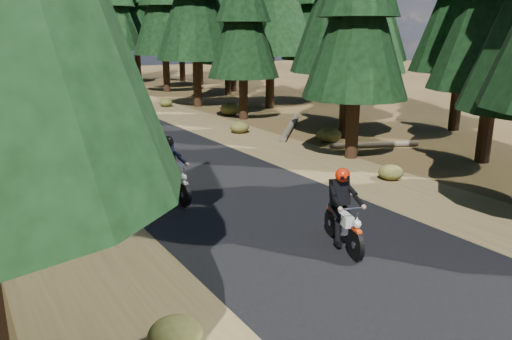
{
  "coord_description": "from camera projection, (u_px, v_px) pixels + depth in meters",
  "views": [
    {
      "loc": [
        -6.6,
        -9.17,
        4.58
      ],
      "look_at": [
        0.0,
        1.5,
        1.1
      ],
      "focal_mm": 35.0,
      "sensor_mm": 36.0,
      "label": 1
    }
  ],
  "objects": [
    {
      "name": "ground",
      "position": [
        288.0,
        228.0,
        12.08
      ],
      "size": [
        120.0,
        120.0,
        0.0
      ],
      "primitive_type": "plane",
      "color": "#403117",
      "rests_on": "ground"
    },
    {
      "name": "rider_follow",
      "position": [
        172.0,
        179.0,
        13.9
      ],
      "size": [
        0.76,
        2.07,
        1.81
      ],
      "rotation": [
        0.0,
        0.0,
        3.22
      ],
      "color": "#A9150B",
      "rests_on": "road"
    },
    {
      "name": "rider_lead",
      "position": [
        344.0,
        222.0,
        10.82
      ],
      "size": [
        1.16,
        2.06,
        1.76
      ],
      "rotation": [
        0.0,
        0.0,
        2.83
      ],
      "color": "silver",
      "rests_on": "road"
    },
    {
      "name": "road",
      "position": [
        199.0,
        178.0,
        16.18
      ],
      "size": [
        6.0,
        100.0,
        0.01
      ],
      "primitive_type": "cube",
      "color": "black",
      "rests_on": "ground"
    },
    {
      "name": "shoulder_r",
      "position": [
        312.0,
        160.0,
        18.51
      ],
      "size": [
        3.2,
        100.0,
        0.01
      ],
      "primitive_type": "cube",
      "color": "brown",
      "rests_on": "ground"
    },
    {
      "name": "log_far",
      "position": [
        374.0,
        145.0,
        20.42
      ],
      "size": [
        3.52,
        1.7,
        0.24
      ],
      "primitive_type": "cylinder",
      "rotation": [
        0.0,
        1.57,
        -0.41
      ],
      "color": "#4C4233",
      "rests_on": "ground"
    },
    {
      "name": "shoulder_l",
      "position": [
        49.0,
        203.0,
        13.85
      ],
      "size": [
        3.2,
        100.0,
        0.01
      ],
      "primitive_type": "cube",
      "color": "brown",
      "rests_on": "ground"
    },
    {
      "name": "understory_shrubs",
      "position": [
        205.0,
        141.0,
        20.3
      ],
      "size": [
        14.85,
        29.93,
        0.71
      ],
      "color": "#474C1E",
      "rests_on": "ground"
    },
    {
      "name": "log_near",
      "position": [
        290.0,
        127.0,
        24.08
      ],
      "size": [
        4.02,
        4.47,
        0.32
      ],
      "primitive_type": "cylinder",
      "rotation": [
        0.0,
        1.57,
        0.84
      ],
      "color": "#4C4233",
      "rests_on": "ground"
    }
  ]
}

